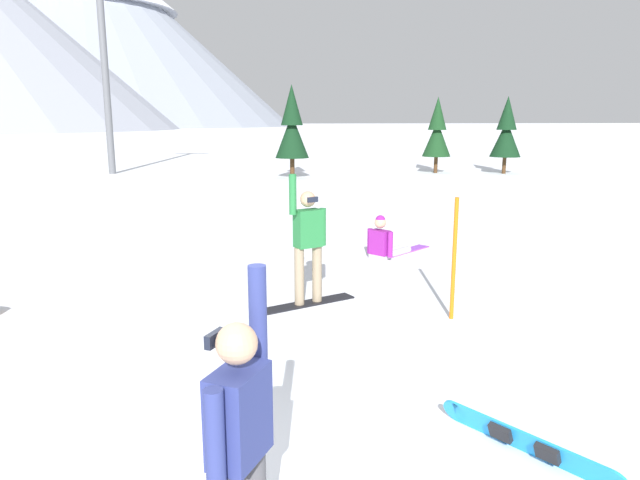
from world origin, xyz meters
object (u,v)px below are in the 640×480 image
Objects in this scene: trail_marker_pole at (454,259)px; pine_tree_slender at (437,132)px; snowboarder_midground at (308,244)px; pine_tree_tall at (506,132)px; loose_snowboard_near_right at (525,442)px; snowboarder_foreground at (240,450)px; snowboarder_background at (385,243)px; ski_lift_tower at (103,42)px; pine_tree_young at (292,128)px.

pine_tree_slender reaches higher than trail_marker_pole.
snowboarder_midground is 24.31m from pine_tree_tall.
loose_snowboard_near_right is 0.38× the size of pine_tree_tall.
snowboarder_foreground is 29.56m from pine_tree_tall.
snowboarder_background is (3.47, 8.14, -0.63)m from snowboarder_foreground.
snowboarder_background is 23.51m from ski_lift_tower.
snowboarder_midground reaches higher than snowboarder_background.
trail_marker_pole is at bearing -92.08° from pine_tree_young.
pine_tree_young is 11.42m from pine_tree_tall.
pine_tree_slender is 0.33× the size of ski_lift_tower.
pine_tree_tall is 0.33× the size of ski_lift_tower.
pine_tree_tall is (12.17, 20.83, 1.31)m from trail_marker_pole.
pine_tree_young is (1.57, 24.03, 2.32)m from loose_snowboard_near_right.
pine_tree_young is at bearing 82.24° from snowboarder_midground.
snowboarder_midground is 0.51× the size of pine_tree_slender.
pine_tree_slender is at bearing -9.63° from ski_lift_tower.
snowboarder_midground is 19.83m from pine_tree_young.
pine_tree_slender reaches higher than snowboarder_foreground.
snowboarder_background is 1.09× the size of loose_snowboard_near_right.
loose_snowboard_near_right is 0.13× the size of ski_lift_tower.
trail_marker_pole is (1.92, -1.06, -0.08)m from snowboarder_midground.
snowboarder_foreground is at bearing -113.10° from snowboarder_background.
pine_tree_slender is at bearing 65.38° from snowboarder_foreground.
snowboarder_foreground reaches higher than loose_snowboard_near_right.
ski_lift_tower reaches higher than trail_marker_pole.
pine_tree_slender is at bearing 68.24° from trail_marker_pole.
trail_marker_pole is 0.15× the size of ski_lift_tower.
snowboarder_foreground is 2.76m from loose_snowboard_near_right.
snowboarder_midground is 23.43m from pine_tree_slender.
pine_tree_slender reaches higher than snowboarder_background.
pine_tree_young is at bearing 80.84° from snowboarder_foreground.
snowboarder_foreground is 0.97× the size of snowboarder_midground.
trail_marker_pole is at bearing -120.29° from pine_tree_tall.
pine_tree_tall is (14.09, 19.77, 1.23)m from snowboarder_midground.
snowboarder_midground is 2.19m from trail_marker_pole.
trail_marker_pole reaches higher than loose_snowboard_near_right.
snowboarder_midground is at bearing -97.76° from pine_tree_young.
snowboarder_background is 20.09m from pine_tree_slender.
ski_lift_tower reaches higher than pine_tree_young.
snowboarder_midground reaches higher than snowboarder_foreground.
snowboarder_background is 17.00m from pine_tree_young.
pine_tree_young reaches higher than snowboarder_foreground.
ski_lift_tower reaches higher than snowboarder_foreground.
trail_marker_pole is 23.60m from pine_tree_slender.
pine_tree_slender is (9.56, 25.27, 2.06)m from loose_snowboard_near_right.
ski_lift_tower reaches higher than pine_tree_tall.
snowboarder_midground is 0.17× the size of ski_lift_tower.
loose_snowboard_near_right is at bearing -76.12° from snowboarder_midground.
pine_tree_slender reaches higher than loose_snowboard_near_right.
snowboarder_midground is at bearing 75.88° from snowboarder_foreground.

